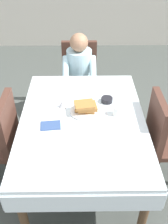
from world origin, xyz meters
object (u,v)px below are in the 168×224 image
(chair_left_side, at_px, (0,137))
(plate_breakfast, at_px, (85,111))
(breakfast_stack, at_px, (86,107))
(fork_left_of_plate, at_px, (64,113))
(spoon_near_edge, at_px, (89,138))
(syrup_pitcher, at_px, (63,103))
(knife_right_of_plate, at_px, (106,113))
(chair_right_side, at_px, (165,135))
(bowl_butter, at_px, (107,100))
(diner_person, at_px, (79,70))
(dining_table_main, at_px, (83,126))
(chair_diner, at_px, (79,74))
(cup_coffee, at_px, (117,111))

(chair_left_side, xyz_separation_m, plate_breakfast, (0.80, 0.10, 0.22))
(breakfast_stack, bearing_deg, fork_left_of_plate, -174.32)
(plate_breakfast, distance_m, spoon_near_edge, 0.35)
(syrup_pitcher, bearing_deg, knife_right_of_plate, -14.20)
(chair_right_side, distance_m, bowl_butter, 0.64)
(diner_person, relative_size, breakfast_stack, 5.24)
(dining_table_main, height_order, chair_right_side, chair_right_side)
(plate_breakfast, distance_m, fork_left_of_plate, 0.19)
(diner_person, relative_size, fork_left_of_plate, 6.22)
(diner_person, relative_size, bowl_butter, 10.18)
(dining_table_main, height_order, syrup_pitcher, syrup_pitcher)
(chair_diner, height_order, knife_right_of_plate, chair_diner)
(chair_diner, distance_m, bowl_butter, 0.98)
(chair_diner, xyz_separation_m, chair_left_side, (-0.74, -1.17, 0.00))
(syrup_pitcher, xyz_separation_m, spoon_near_edge, (0.23, -0.43, -0.04))
(chair_left_side, height_order, bowl_butter, chair_left_side)
(knife_right_of_plate, bearing_deg, bowl_butter, -8.74)
(bowl_butter, bearing_deg, breakfast_stack, -142.74)
(chair_diner, relative_size, knife_right_of_plate, 4.65)
(dining_table_main, relative_size, bowl_butter, 13.85)
(syrup_pitcher, distance_m, fork_left_of_plate, 0.11)
(bowl_butter, distance_m, fork_left_of_plate, 0.44)
(bowl_butter, xyz_separation_m, syrup_pitcher, (-0.42, -0.08, 0.02))
(bowl_butter, relative_size, spoon_near_edge, 0.73)
(cup_coffee, relative_size, syrup_pitcher, 1.41)
(syrup_pitcher, height_order, knife_right_of_plate, syrup_pitcher)
(dining_table_main, xyz_separation_m, diner_person, (-0.03, 1.01, 0.02))
(chair_right_side, xyz_separation_m, breakfast_stack, (-0.74, 0.09, 0.27))
(cup_coffee, height_order, knife_right_of_plate, cup_coffee)
(chair_diner, relative_size, chair_left_side, 1.00)
(knife_right_of_plate, relative_size, spoon_near_edge, 1.33)
(dining_table_main, distance_m, chair_left_side, 0.78)
(breakfast_stack, bearing_deg, bowl_butter, 37.26)
(diner_person, xyz_separation_m, cup_coffee, (0.34, -0.96, 0.11))
(dining_table_main, relative_size, spoon_near_edge, 10.16)
(dining_table_main, bearing_deg, diner_person, 91.73)
(plate_breakfast, relative_size, cup_coffee, 2.48)
(breakfast_stack, relative_size, knife_right_of_plate, 1.07)
(chair_right_side, relative_size, bowl_butter, 8.45)
(fork_left_of_plate, bearing_deg, chair_right_side, -99.22)
(syrup_pitcher, bearing_deg, chair_diner, 81.29)
(dining_table_main, relative_size, fork_left_of_plate, 8.47)
(cup_coffee, bearing_deg, dining_table_main, -170.21)
(plate_breakfast, height_order, fork_left_of_plate, plate_breakfast)
(diner_person, bearing_deg, bowl_butter, 109.28)
(syrup_pitcher, height_order, fork_left_of_plate, syrup_pitcher)
(chair_right_side, relative_size, cup_coffee, 8.23)
(diner_person, relative_size, chair_right_side, 1.20)
(chair_left_side, bearing_deg, spoon_near_edge, -106.94)
(cup_coffee, xyz_separation_m, bowl_butter, (-0.08, 0.20, -0.02))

